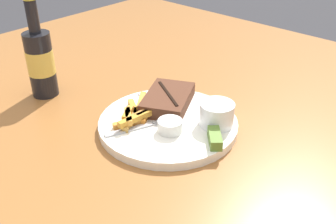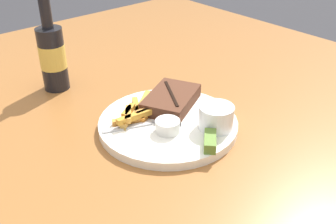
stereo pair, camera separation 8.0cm
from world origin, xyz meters
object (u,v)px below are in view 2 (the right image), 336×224
Objects in this scene: dinner_plate at (168,124)px; pickle_spear at (211,140)px; dipping_sauce_cup at (168,125)px; coleslaw_cup at (216,116)px; knife_utensil at (164,111)px; steak_portion at (171,100)px; fork_utensil at (133,126)px; beer_bottle at (52,55)px.

pickle_spear reaches higher than dinner_plate.
dipping_sauce_cup reaches higher than dinner_plate.
coleslaw_cup reaches higher than knife_utensil.
steak_portion is 1.27× the size of fork_utensil.
dinner_plate is 0.34m from beer_bottle.
dinner_plate is at bearing -137.67° from steak_portion.
beer_bottle is at bearing 114.98° from fork_utensil.
coleslaw_cup is at bearing -56.67° from dinner_plate.
dipping_sauce_cup is (-0.03, -0.03, 0.02)m from dinner_plate.
steak_portion is at bearing 75.01° from pickle_spear.
steak_portion is 1.01× the size of knife_utensil.
pickle_spear is at bearing -104.99° from steak_portion.
beer_bottle is at bearing 101.51° from pickle_spear.
beer_bottle is (-0.14, 0.40, 0.04)m from coleslaw_cup.
dinner_plate is 5.86× the size of dipping_sauce_cup.
knife_utensil is at bearing 85.21° from pickle_spear.
dinner_plate is 4.12× the size of coleslaw_cup.
pickle_spear is at bearing -88.18° from dinner_plate.
fork_utensil is (-0.07, 0.15, -0.01)m from pickle_spear.
fork_utensil is (-0.12, 0.11, -0.03)m from coleslaw_cup.
coleslaw_cup is 0.12m from knife_utensil.
pickle_spear is at bearing -70.38° from dipping_sauce_cup.
knife_utensil is (-0.03, -0.01, -0.01)m from steak_portion.
steak_portion is at bearing 29.08° from fork_utensil.
coleslaw_cup is at bearing -19.82° from fork_utensil.
dinner_plate is 2.22× the size of fork_utensil.
dinner_plate is 1.76× the size of knife_utensil.
dinner_plate is 0.12m from pickle_spear.
fork_utensil is at bearing -172.80° from steak_portion.
coleslaw_cup is 0.06m from pickle_spear.
beer_bottle is at bearing 104.97° from dinner_plate.
coleslaw_cup is 0.17m from fork_utensil.
coleslaw_cup is at bearing -32.46° from dipping_sauce_cup.
beer_bottle is at bearing 99.39° from dipping_sauce_cup.
pickle_spear is at bearing -41.46° from fork_utensil.
steak_portion is 0.17m from pickle_spear.
steak_portion is at bearing -50.89° from knife_utensil.
dinner_plate is at bearing 47.73° from dipping_sauce_cup.
knife_utensil is at bearing 61.85° from dinner_plate.
coleslaw_cup is 0.43m from beer_bottle.
knife_utensil is at bearing -157.99° from steak_portion.
steak_portion is 0.12m from fork_utensil.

